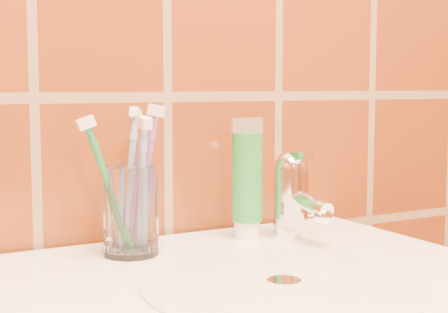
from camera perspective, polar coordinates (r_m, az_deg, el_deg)
glass_tumbler at (r=0.85m, az=-7.79°, el=-4.48°), size 0.08×0.08×0.11m
toothpaste_tube at (r=0.93m, az=1.93°, el=-2.16°), size 0.05×0.04×0.16m
faucet at (r=0.94m, az=5.74°, el=-2.95°), size 0.05×0.11×0.12m
toothbrush_0 at (r=0.83m, az=-6.89°, el=-2.58°), size 0.02×0.08×0.18m
toothbrush_1 at (r=0.85m, az=-6.62°, el=-1.98°), size 0.09×0.09×0.20m
toothbrush_2 at (r=0.83m, az=-9.45°, el=-2.67°), size 0.09×0.09×0.18m
toothbrush_3 at (r=0.87m, az=-7.83°, el=-1.95°), size 0.13×0.14×0.20m
toothbrush_4 at (r=0.86m, az=-7.31°, el=-2.35°), size 0.06×0.06×0.18m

